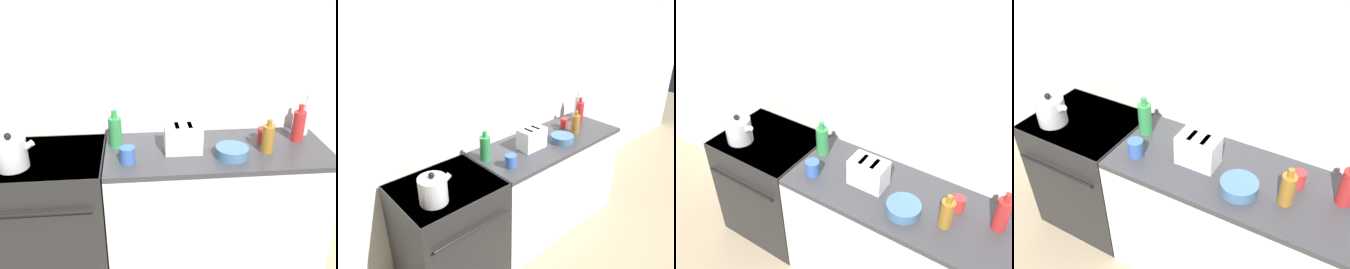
# 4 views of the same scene
# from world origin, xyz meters

# --- Properties ---
(wall_back) EXTENTS (8.00, 0.05, 2.60)m
(wall_back) POSITION_xyz_m (0.00, 0.68, 1.30)
(wall_back) COLOR silver
(wall_back) RESTS_ON ground_plane
(stove) EXTENTS (0.75, 0.66, 0.93)m
(stove) POSITION_xyz_m (-0.60, 0.31, 0.48)
(stove) COLOR black
(stove) RESTS_ON ground_plane
(counter_block) EXTENTS (1.51, 0.62, 0.93)m
(counter_block) POSITION_xyz_m (0.54, 0.31, 0.47)
(counter_block) COLOR silver
(counter_block) RESTS_ON ground_plane
(kettle) EXTENTS (0.24, 0.19, 0.23)m
(kettle) POSITION_xyz_m (-0.76, 0.19, 1.03)
(kettle) COLOR silver
(kettle) RESTS_ON stove
(toaster) EXTENTS (0.24, 0.15, 0.19)m
(toaster) POSITION_xyz_m (0.30, 0.30, 1.03)
(toaster) COLOR white
(toaster) RESTS_ON counter_block
(bottle_red) EXTENTS (0.08, 0.08, 0.27)m
(bottle_red) POSITION_xyz_m (1.12, 0.39, 1.04)
(bottle_red) COLOR #B72828
(bottle_red) RESTS_ON counter_block
(bottle_amber) EXTENTS (0.08, 0.08, 0.23)m
(bottle_amber) POSITION_xyz_m (0.85, 0.24, 1.03)
(bottle_amber) COLOR #9E6B23
(bottle_amber) RESTS_ON counter_block
(bottle_green) EXTENTS (0.09, 0.09, 0.26)m
(bottle_green) POSITION_xyz_m (-0.14, 0.41, 1.04)
(bottle_green) COLOR #338C47
(bottle_green) RESTS_ON counter_block
(cup_blue) EXTENTS (0.10, 0.10, 0.11)m
(cup_blue) POSITION_xyz_m (-0.06, 0.18, 0.98)
(cup_blue) COLOR #3860B2
(cup_blue) RESTS_ON counter_block
(cup_red) EXTENTS (0.08, 0.08, 0.10)m
(cup_red) POSITION_xyz_m (0.87, 0.40, 0.98)
(cup_red) COLOR red
(cup_red) RESTS_ON counter_block
(bowl) EXTENTS (0.21, 0.21, 0.07)m
(bowl) POSITION_xyz_m (0.60, 0.20, 0.96)
(bowl) COLOR teal
(bowl) RESTS_ON counter_block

